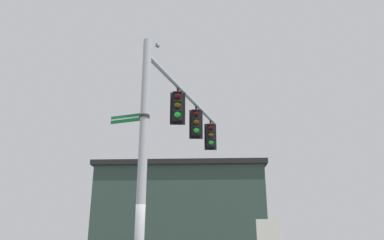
% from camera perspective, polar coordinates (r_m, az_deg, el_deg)
% --- Properties ---
extents(signal_pole, '(0.25, 0.25, 7.38)m').
position_cam_1_polar(signal_pole, '(10.18, -7.62, -6.11)').
color(signal_pole, '#ADB2B7').
rests_on(signal_pole, ground).
extents(mast_arm, '(2.69, 6.63, 0.14)m').
position_cam_1_polar(mast_arm, '(14.21, -0.60, 3.59)').
color(mast_arm, '#ADB2B7').
extents(traffic_light_nearest_pole, '(0.54, 0.49, 1.31)m').
position_cam_1_polar(traffic_light_nearest_pole, '(12.99, -2.24, 2.12)').
color(traffic_light_nearest_pole, black).
extents(traffic_light_mid_inner, '(0.54, 0.49, 1.31)m').
position_cam_1_polar(traffic_light_mid_inner, '(14.75, 0.64, -0.42)').
color(traffic_light_mid_inner, black).
extents(traffic_light_mid_outer, '(0.54, 0.49, 1.31)m').
position_cam_1_polar(traffic_light_mid_outer, '(16.56, 2.90, -2.41)').
color(traffic_light_mid_outer, black).
extents(street_name_sign, '(1.17, 0.55, 0.22)m').
position_cam_1_polar(street_name_sign, '(10.65, -8.77, 0.38)').
color(street_name_sign, '#147238').
extents(bird_flying, '(0.25, 0.31, 0.09)m').
position_cam_1_polar(bird_flying, '(14.84, -5.37, 11.31)').
color(bird_flying, gray).
extents(storefront_building, '(10.85, 9.48, 6.15)m').
position_cam_1_polar(storefront_building, '(25.04, -1.43, -14.85)').
color(storefront_building, '#33473D').
rests_on(storefront_building, ground).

